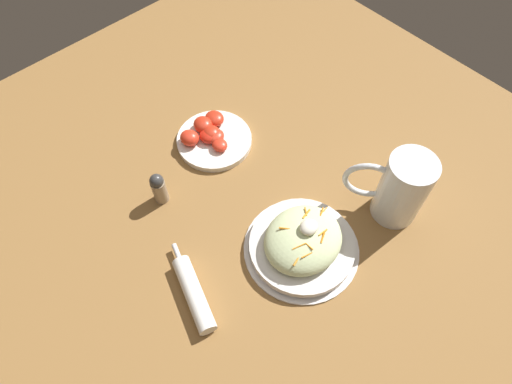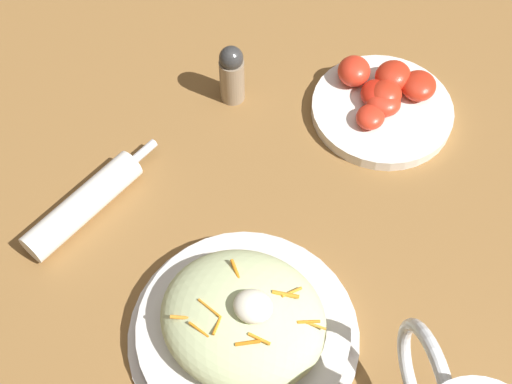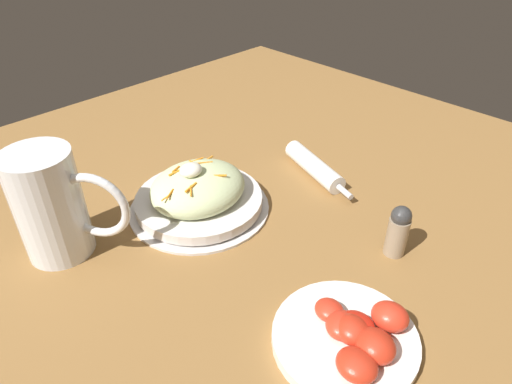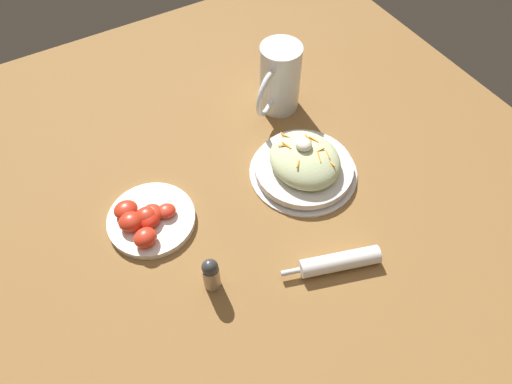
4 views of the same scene
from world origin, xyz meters
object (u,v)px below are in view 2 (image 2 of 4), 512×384
Objects in this scene: napkin_roll at (84,204)px; salt_shaker at (232,74)px; tomato_plate at (383,100)px; salad_plate at (247,325)px.

napkin_roll is 0.24m from salt_shaker.
salt_shaker is (-0.18, -0.05, 0.03)m from tomato_plate.
salad_plate is 1.26× the size of napkin_roll.
salt_shaker is at bearing 68.94° from napkin_roll.
tomato_plate is 0.19m from salt_shaker.
salt_shaker reaches higher than napkin_roll.
tomato_plate reaches higher than napkin_roll.
salad_plate is at bearing -16.98° from napkin_roll.
tomato_plate is (0.27, 0.27, -0.00)m from napkin_roll.
salad_plate is 0.24m from napkin_roll.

